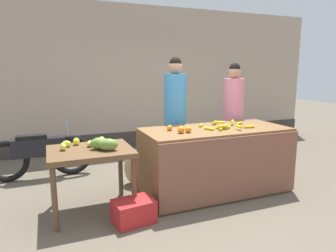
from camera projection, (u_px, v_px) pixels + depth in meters
The scene contains 12 objects.
ground_plane at pixel (187, 195), 4.15m from camera, with size 24.00×24.00×0.00m, color #665B4C.
market_wall_back at pixel (130, 80), 6.52m from camera, with size 9.25×0.23×3.03m.
fruit_stall_counter at pixel (215, 160), 4.21m from camera, with size 2.02×0.91×0.90m.
side_table_wooden at pixel (91, 157), 3.56m from camera, with size 0.96×0.78×0.78m.
banana_bunch_pile at pixel (224, 126), 4.18m from camera, with size 0.73×0.60×0.07m.
orange_pile at pixel (181, 129), 3.87m from camera, with size 0.25×0.29×0.09m.
mango_papaya_pile at pixel (97, 143), 3.57m from camera, with size 0.65×0.57×0.14m.
vendor_woman_blue_shirt at pixel (175, 119), 4.65m from camera, with size 0.34×0.34×1.89m.
vendor_woman_pink_shirt at pixel (233, 117), 5.06m from camera, with size 0.34×0.34×1.81m.
parked_motorcycle at pixel (40, 153), 4.73m from camera, with size 1.60×0.18×0.88m.
produce_crate at pixel (134, 211), 3.39m from camera, with size 0.44×0.32×0.26m, color red.
produce_sack at pixel (136, 167), 4.48m from camera, with size 0.36×0.30×0.53m, color tan.
Camera 1 is at (-1.70, -3.53, 1.69)m, focal length 32.27 mm.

